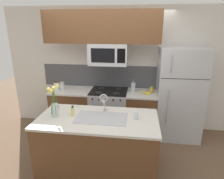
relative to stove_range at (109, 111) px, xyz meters
The scene contains 20 objects.
ground_plane 1.01m from the stove_range, 90.00° to the right, with size 10.00×10.00×0.00m, color brown.
rear_partition 0.97m from the stove_range, 51.72° to the left, with size 5.20×0.10×2.60m, color silver.
splash_band 0.76m from the stove_range, 90.00° to the left, with size 3.03×0.01×0.48m, color #4C4C51.
back_counter_left 0.80m from the stove_range, behind, with size 0.87×0.65×0.91m.
back_counter_right 0.68m from the stove_range, ahead, with size 0.63×0.65×0.91m.
stove_range is the anchor object (origin of this frame).
microwave 1.22m from the stove_range, 89.84° to the right, with size 0.74×0.40×0.41m.
upper_cabinet_band 1.73m from the stove_range, 157.13° to the right, with size 2.20×0.34×0.60m, color brown.
refrigerator 1.48m from the stove_range, ahead, with size 0.87×0.74×1.83m.
storage_jar_tall 1.24m from the stove_range, behind, with size 0.11×0.11×0.18m.
storage_jar_medium 1.13m from the stove_range, behind, with size 0.09×0.09×0.17m.
banana_bunch 0.91m from the stove_range, ahead, with size 0.19×0.15×0.08m.
french_press 0.74m from the stove_range, ahead, with size 0.09×0.09×0.27m.
coffee_tin 1.01m from the stove_range, ahead, with size 0.08×0.08×0.11m, color gold.
island_counter 1.25m from the stove_range, 89.07° to the right, with size 1.78×0.91×0.91m.
kitchen_sink 1.31m from the stove_range, 86.41° to the right, with size 0.76×0.44×0.16m.
sink_faucet 1.22m from the stove_range, 85.62° to the right, with size 0.14×0.14×0.31m.
dish_soap_bottle 1.38m from the stove_range, 106.65° to the right, with size 0.06×0.05×0.16m.
drinking_glass 1.43m from the stove_range, 64.03° to the right, with size 0.07×0.07×0.12m.
flower_vase 1.56m from the stove_range, 115.68° to the right, with size 0.15×0.25×0.51m.
Camera 1 is at (0.59, -2.98, 2.22)m, focal length 32.00 mm.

